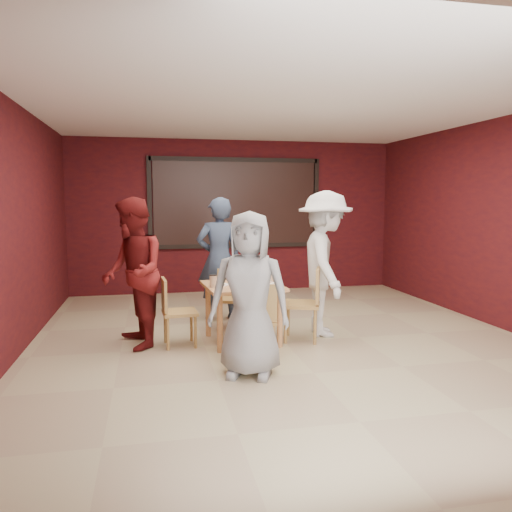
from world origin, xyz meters
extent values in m
plane|color=tan|center=(0.00, 0.00, 0.00)|extent=(7.00, 7.00, 0.00)
cube|color=black|center=(0.00, 3.45, 1.65)|extent=(3.00, 0.02, 1.50)
cube|color=tan|center=(-0.49, 0.13, 0.68)|extent=(0.95, 0.95, 0.04)
cylinder|color=tan|center=(-0.87, 0.46, 0.33)|extent=(0.07, 0.07, 0.66)
cylinder|color=tan|center=(-0.16, 0.51, 0.33)|extent=(0.07, 0.07, 0.66)
cylinder|color=tan|center=(-0.82, -0.25, 0.33)|extent=(0.07, 0.07, 0.66)
cylinder|color=tan|center=(-0.11, -0.20, 0.33)|extent=(0.07, 0.07, 0.66)
cylinder|color=white|center=(-0.49, -0.15, 0.71)|extent=(0.22, 0.22, 0.01)
cone|color=gold|center=(-0.49, -0.15, 0.72)|extent=(0.21, 0.21, 0.02)
cylinder|color=beige|center=(-0.37, -0.24, 0.77)|extent=(0.09, 0.09, 0.14)
cylinder|color=black|center=(-0.37, -0.24, 0.85)|extent=(0.09, 0.09, 0.01)
cylinder|color=white|center=(-0.49, 0.41, 0.71)|extent=(0.22, 0.22, 0.01)
cone|color=gold|center=(-0.49, 0.41, 0.72)|extent=(0.21, 0.21, 0.02)
cylinder|color=beige|center=(-0.61, 0.49, 0.77)|extent=(0.09, 0.09, 0.14)
cylinder|color=black|center=(-0.61, 0.49, 0.85)|extent=(0.09, 0.09, 0.01)
cylinder|color=white|center=(-0.77, 0.13, 0.71)|extent=(0.22, 0.22, 0.01)
cone|color=gold|center=(-0.77, 0.13, 0.72)|extent=(0.21, 0.21, 0.02)
cylinder|color=beige|center=(-0.86, 0.01, 0.77)|extent=(0.09, 0.09, 0.14)
cylinder|color=black|center=(-0.86, 0.01, 0.85)|extent=(0.09, 0.09, 0.01)
cylinder|color=white|center=(-0.21, 0.13, 0.71)|extent=(0.22, 0.22, 0.01)
cone|color=gold|center=(-0.21, 0.13, 0.72)|extent=(0.21, 0.21, 0.02)
cylinder|color=beige|center=(-0.12, 0.25, 0.77)|extent=(0.09, 0.09, 0.14)
cylinder|color=black|center=(-0.12, 0.25, 0.85)|extent=(0.09, 0.09, 0.01)
cylinder|color=silver|center=(-0.41, 0.10, 0.75)|extent=(0.06, 0.06, 0.10)
cylinder|color=silver|center=(-0.47, 0.05, 0.74)|extent=(0.05, 0.05, 0.08)
cylinder|color=#C13C0D|center=(-0.56, 0.08, 0.77)|extent=(0.07, 0.07, 0.15)
cube|color=black|center=(-0.50, 0.13, 0.76)|extent=(0.14, 0.09, 0.12)
cube|color=#AB7A42|center=(-0.45, -0.52, 0.41)|extent=(0.46, 0.46, 0.04)
cylinder|color=#AB7A42|center=(-0.27, -0.38, 0.20)|extent=(0.03, 0.03, 0.40)
cylinder|color=#AB7A42|center=(-0.59, -0.33, 0.20)|extent=(0.03, 0.03, 0.40)
cylinder|color=#AB7A42|center=(-0.31, -0.70, 0.20)|extent=(0.03, 0.03, 0.40)
cylinder|color=#AB7A42|center=(-0.64, -0.66, 0.20)|extent=(0.03, 0.03, 0.40)
cube|color=#AB7A42|center=(-0.48, -0.70, 0.65)|extent=(0.41, 0.09, 0.39)
cube|color=#AB7A42|center=(-0.53, 0.81, 0.38)|extent=(0.45, 0.45, 0.04)
cylinder|color=#AB7A42|center=(-0.71, 0.70, 0.18)|extent=(0.03, 0.03, 0.37)
cylinder|color=#AB7A42|center=(-0.42, 0.63, 0.18)|extent=(0.03, 0.03, 0.37)
cylinder|color=#AB7A42|center=(-0.64, 0.99, 0.18)|extent=(0.03, 0.03, 0.37)
cylinder|color=#AB7A42|center=(-0.35, 0.92, 0.18)|extent=(0.03, 0.03, 0.37)
cube|color=#AB7A42|center=(-0.49, 0.97, 0.60)|extent=(0.37, 0.12, 0.36)
cube|color=#AB7A42|center=(-1.24, 0.11, 0.40)|extent=(0.42, 0.42, 0.04)
cylinder|color=#AB7A42|center=(-1.07, -0.04, 0.19)|extent=(0.03, 0.03, 0.38)
cylinder|color=#AB7A42|center=(-1.10, 0.27, 0.19)|extent=(0.03, 0.03, 0.38)
cylinder|color=#AB7A42|center=(-1.39, -0.06, 0.19)|extent=(0.03, 0.03, 0.38)
cylinder|color=#AB7A42|center=(-1.41, 0.25, 0.19)|extent=(0.03, 0.03, 0.38)
cube|color=#AB7A42|center=(-1.42, 0.09, 0.62)|extent=(0.06, 0.39, 0.37)
cube|color=#AB7A42|center=(0.23, 0.04, 0.45)|extent=(0.56, 0.56, 0.04)
cylinder|color=#AB7A42|center=(0.12, 0.27, 0.21)|extent=(0.04, 0.04, 0.42)
cylinder|color=#AB7A42|center=(0.00, -0.06, 0.21)|extent=(0.04, 0.04, 0.42)
cylinder|color=#AB7A42|center=(0.45, 0.14, 0.21)|extent=(0.04, 0.04, 0.42)
cylinder|color=#AB7A42|center=(0.33, -0.19, 0.21)|extent=(0.04, 0.04, 0.42)
cube|color=#AB7A42|center=(0.41, -0.03, 0.69)|extent=(0.19, 0.42, 0.41)
imported|color=gray|center=(-0.63, -1.04, 0.81)|extent=(0.92, 0.75, 1.61)
imported|color=#324059|center=(-0.61, 1.32, 0.87)|extent=(0.66, 0.45, 1.75)
imported|color=maroon|center=(-1.76, 0.16, 0.87)|extent=(0.82, 0.97, 1.75)
imported|color=silver|center=(0.59, 0.23, 0.91)|extent=(0.85, 1.27, 1.83)
camera|label=1|loc=(-1.55, -5.69, 1.72)|focal=35.00mm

